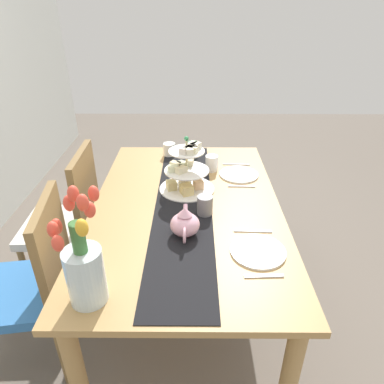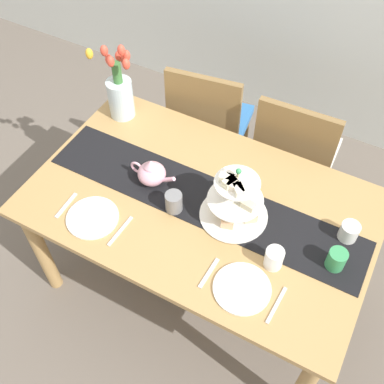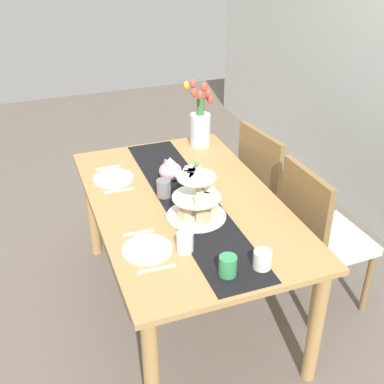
% 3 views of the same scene
% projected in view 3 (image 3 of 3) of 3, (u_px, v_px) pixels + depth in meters
% --- Properties ---
extents(ground_plane, '(8.00, 8.00, 0.00)m').
position_uv_depth(ground_plane, '(186.00, 304.00, 2.98)').
color(ground_plane, '#6B6056').
extents(dining_table, '(1.55, 0.95, 0.73)m').
position_uv_depth(dining_table, '(186.00, 217.00, 2.66)').
color(dining_table, tan).
rests_on(dining_table, ground_plane).
extents(chair_left, '(0.48, 0.48, 0.91)m').
position_uv_depth(chair_left, '(272.00, 187.00, 3.19)').
color(chair_left, olive).
rests_on(chair_left, ground_plane).
extents(chair_right, '(0.43, 0.43, 0.91)m').
position_uv_depth(chair_right, '(319.00, 233.00, 2.75)').
color(chair_right, olive).
rests_on(chair_right, ground_plane).
extents(table_runner, '(1.50, 0.28, 0.00)m').
position_uv_depth(table_runner, '(188.00, 201.00, 2.61)').
color(table_runner, black).
rests_on(table_runner, dining_table).
extents(tiered_cake_stand, '(0.30, 0.30, 0.30)m').
position_uv_depth(tiered_cake_stand, '(197.00, 199.00, 2.43)').
color(tiered_cake_stand, beige).
rests_on(tiered_cake_stand, table_runner).
extents(teapot, '(0.24, 0.13, 0.14)m').
position_uv_depth(teapot, '(170.00, 170.00, 2.79)').
color(teapot, '#E5A8BC').
rests_on(teapot, table_runner).
extents(tulip_vase, '(0.23, 0.16, 0.43)m').
position_uv_depth(tulip_vase, '(200.00, 123.00, 3.15)').
color(tulip_vase, silver).
rests_on(tulip_vase, dining_table).
extents(cream_jug, '(0.08, 0.08, 0.08)m').
position_uv_depth(cream_jug, '(262.00, 260.00, 2.12)').
color(cream_jug, white).
rests_on(cream_jug, dining_table).
extents(dinner_plate_left, '(0.23, 0.23, 0.01)m').
position_uv_depth(dinner_plate_left, '(113.00, 178.00, 2.82)').
color(dinner_plate_left, white).
rests_on(dinner_plate_left, dining_table).
extents(fork_left, '(0.02, 0.15, 0.01)m').
position_uv_depth(fork_left, '(108.00, 167.00, 2.94)').
color(fork_left, silver).
rests_on(fork_left, dining_table).
extents(knife_left, '(0.02, 0.17, 0.01)m').
position_uv_depth(knife_left, '(119.00, 190.00, 2.71)').
color(knife_left, silver).
rests_on(knife_left, dining_table).
extents(dinner_plate_right, '(0.23, 0.23, 0.01)m').
position_uv_depth(dinner_plate_right, '(147.00, 249.00, 2.24)').
color(dinner_plate_right, white).
rests_on(dinner_plate_right, dining_table).
extents(fork_right, '(0.02, 0.15, 0.01)m').
position_uv_depth(fork_right, '(139.00, 232.00, 2.36)').
color(fork_right, silver).
rests_on(fork_right, dining_table).
extents(knife_right, '(0.02, 0.17, 0.01)m').
position_uv_depth(knife_right, '(156.00, 269.00, 2.13)').
color(knife_right, silver).
rests_on(knife_right, dining_table).
extents(mug_grey, '(0.08, 0.08, 0.09)m').
position_uv_depth(mug_grey, '(164.00, 188.00, 2.63)').
color(mug_grey, slate).
rests_on(mug_grey, table_runner).
extents(mug_white_text, '(0.08, 0.08, 0.09)m').
position_uv_depth(mug_white_text, '(185.00, 242.00, 2.22)').
color(mug_white_text, white).
rests_on(mug_white_text, dining_table).
extents(mug_orange, '(0.08, 0.08, 0.09)m').
position_uv_depth(mug_orange, '(228.00, 266.00, 2.07)').
color(mug_orange, '#389356').
rests_on(mug_orange, dining_table).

